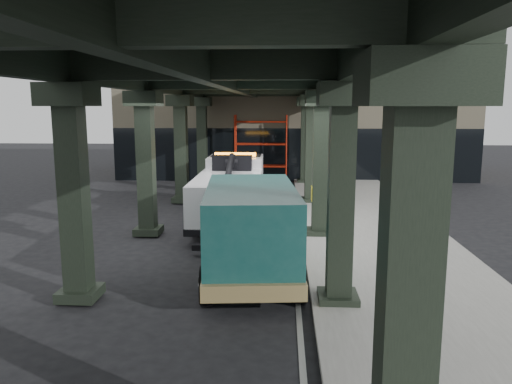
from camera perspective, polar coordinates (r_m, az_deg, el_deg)
The scene contains 8 objects.
ground at distance 15.59m, azimuth -1.89°, elevation -7.00°, with size 90.00×90.00×0.00m, color black.
sidewalk at distance 17.72m, azimuth 13.40°, elevation -4.95°, with size 5.00×40.00×0.15m, color gray.
lane_stripe at distance 17.46m, azimuth 4.28°, elevation -5.16°, with size 0.12×38.00×0.01m, color silver.
viaduct at distance 16.98m, azimuth -2.77°, elevation 13.01°, with size 7.40×32.00×6.40m.
building at distance 34.87m, azimuth 4.30°, elevation 8.93°, with size 22.00×10.00×8.00m, color #C6B793.
scaffolding at distance 29.63m, azimuth 0.57°, elevation 5.15°, with size 3.08×0.88×4.00m.
tow_truck at distance 19.62m, azimuth -2.78°, elevation 0.42°, with size 2.58×8.26×2.69m.
towed_van at distance 13.26m, azimuth -0.63°, elevation -4.06°, with size 2.91×6.28×2.47m.
Camera 1 is at (1.33, -14.86, 4.50)m, focal length 35.00 mm.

